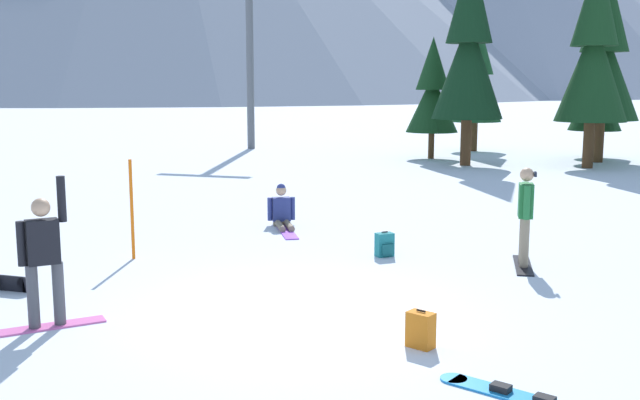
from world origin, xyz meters
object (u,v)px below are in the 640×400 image
Objects in this scene: snowboarder_background at (282,212)px; backpack_orange at (421,330)px; ski_lift_tower at (250,30)px; snowboarder_midground at (525,214)px; loose_snowboard_far_spare at (522,397)px; backpack_teal at (385,245)px; pine_tree_short at (469,49)px; pine_tree_young at (594,52)px; trail_marker_pole at (132,210)px; pine_tree_broad at (596,90)px; pine_tree_leaning at (604,57)px; snowboarder_foreground at (44,258)px; pine_tree_twin at (476,78)px; pine_tree_tall at (432,93)px.

snowboarder_background reaches higher than backpack_orange.
snowboarder_background is at bearing -65.58° from ski_lift_tower.
snowboarder_midground reaches higher than loose_snowboard_far_spare.
pine_tree_short reaches higher than backpack_teal.
pine_tree_young is at bearing 63.70° from snowboarder_background.
pine_tree_young is at bearing 5.39° from pine_tree_short.
snowboarder_midground is 0.95× the size of trail_marker_pole.
pine_tree_broad reaches higher than loose_snowboard_far_spare.
loose_snowboard_far_spare is 25.09m from pine_tree_leaning.
backpack_orange is at bearing -63.36° from ski_lift_tower.
backpack_teal is (2.81, -2.17, -0.11)m from snowboarder_background.
pine_tree_twin is (2.84, 27.85, 2.51)m from snowboarder_foreground.
backpack_teal is (-2.48, -0.01, -0.71)m from snowboarder_midground.
pine_tree_tall reaches higher than snowboarder_foreground.
backpack_orange is 6.56m from trail_marker_pole.
pine_tree_young is (1.63, 22.28, 4.34)m from loose_snowboard_far_spare.
pine_tree_broad is (7.53, 18.78, 2.59)m from snowboarder_background.
pine_tree_young is (7.11, 14.38, 4.03)m from snowboarder_background.
trail_marker_pole is 0.18× the size of ski_lift_tower.
trail_marker_pole is 0.22× the size of pine_tree_short.
pine_tree_young is at bearing -16.67° from pine_tree_tall.
pine_tree_young is (4.84, -6.03, 0.91)m from pine_tree_twin.
pine_tree_young is at bearing 82.26° from backpack_orange.
backpack_teal is at bearing -104.27° from pine_tree_leaning.
trail_marker_pole is 0.23× the size of pine_tree_leaning.
snowboarder_background is at bearing -111.84° from pine_tree_broad.
pine_tree_tall is (-6.76, -0.49, -1.44)m from pine_tree_leaning.
pine_tree_short reaches higher than backpack_orange.
ski_lift_tower is (-15.99, 1.68, 1.49)m from pine_tree_leaning.
pine_tree_leaning is at bearing 75.73° from backpack_teal.
snowboarder_midground is at bearing -80.36° from pine_tree_short.
pine_tree_young is (7.68, 21.82, 3.41)m from snowboarder_foreground.
ski_lift_tower is (-12.61, 25.14, 5.52)m from backpack_orange.
loose_snowboard_far_spare is 3.88× the size of backpack_orange.
pine_tree_young is (-0.51, -2.36, 0.11)m from pine_tree_leaning.
pine_tree_twin reaches higher than trail_marker_pole.
backpack_teal is at bearing -61.51° from ski_lift_tower.
pine_tree_leaning is at bearing -87.43° from pine_tree_broad.
ski_lift_tower is at bearing 117.74° from loose_snowboard_far_spare.
pine_tree_young is (1.81, 16.54, 3.43)m from snowboarder_midground.
pine_tree_young reaches higher than pine_tree_leaning.
trail_marker_pole is 0.34× the size of pine_tree_broad.
backpack_teal is at bearing -179.87° from snowboarder_midground.
snowboarder_background is 0.27× the size of pine_tree_twin.
pine_tree_young is (8.66, 18.08, 3.44)m from trail_marker_pole.
pine_tree_short reaches higher than snowboarder_foreground.
ski_lift_tower is at bearing 166.74° from pine_tree_tall.
pine_tree_leaning reaches higher than snowboarder_background.
snowboarder_foreground is 0.37× the size of pine_tree_broad.
pine_tree_broad is at bearing 83.91° from snowboarder_midground.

